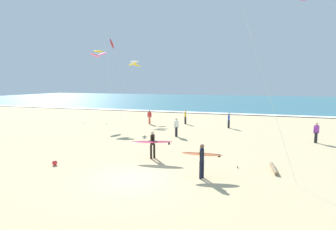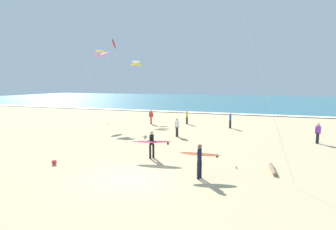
# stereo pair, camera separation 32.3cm
# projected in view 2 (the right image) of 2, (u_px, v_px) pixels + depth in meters

# --- Properties ---
(ground_plane) EXTENTS (160.00, 160.00, 0.00)m
(ground_plane) POSITION_uv_depth(u_px,v_px,m) (129.00, 179.00, 12.78)
(ground_plane) COLOR tan
(ocean_water) EXTENTS (160.00, 60.00, 0.08)m
(ocean_water) POSITION_uv_depth(u_px,v_px,m) (235.00, 101.00, 67.52)
(ocean_water) COLOR #336B7A
(ocean_water) RESTS_ON ground
(shoreline_foam) EXTENTS (160.00, 1.75, 0.01)m
(shoreline_foam) POSITION_uv_depth(u_px,v_px,m) (218.00, 113.00, 39.68)
(shoreline_foam) COLOR white
(shoreline_foam) RESTS_ON ocean_water
(surfer_lead) EXTENTS (2.61, 1.11, 1.71)m
(surfer_lead) POSITION_uv_depth(u_px,v_px,m) (151.00, 142.00, 15.91)
(surfer_lead) COLOR black
(surfer_lead) RESTS_ON ground
(surfer_trailing) EXTENTS (2.10, 1.07, 1.71)m
(surfer_trailing) POSITION_uv_depth(u_px,v_px,m) (200.00, 157.00, 12.83)
(surfer_trailing) COLOR black
(surfer_trailing) RESTS_ON ground
(kite_arc_ivory_near) EXTENTS (2.90, 2.62, 7.46)m
(kite_arc_ivory_near) POSITION_uv_depth(u_px,v_px,m) (137.00, 64.00, 34.10)
(kite_arc_ivory_near) COLOR yellow
(kite_arc_ivory_near) RESTS_ON ground
(kite_arc_golden_mid) EXTENTS (2.89, 3.01, 8.35)m
(kite_arc_golden_mid) POSITION_uv_depth(u_px,v_px,m) (101.00, 54.00, 30.51)
(kite_arc_golden_mid) COLOR pink
(kite_arc_golden_mid) RESTS_ON ground
(kite_delta_scarlet_high) EXTENTS (1.49, 4.20, 10.00)m
(kite_delta_scarlet_high) POSITION_uv_depth(u_px,v_px,m) (114.00, 44.00, 32.06)
(kite_delta_scarlet_high) COLOR red
(kite_delta_scarlet_high) RESTS_ON ground
(bystander_red_top) EXTENTS (0.50, 0.22, 1.59)m
(bystander_red_top) POSITION_uv_depth(u_px,v_px,m) (151.00, 117.00, 29.65)
(bystander_red_top) COLOR #D8593F
(bystander_red_top) RESTS_ON ground
(bystander_yellow_top) EXTENTS (0.26, 0.49, 1.59)m
(bystander_yellow_top) POSITION_uv_depth(u_px,v_px,m) (187.00, 117.00, 29.67)
(bystander_yellow_top) COLOR black
(bystander_yellow_top) RESTS_ON ground
(bystander_blue_top) EXTENTS (0.22, 0.50, 1.59)m
(bystander_blue_top) POSITION_uv_depth(u_px,v_px,m) (230.00, 120.00, 26.90)
(bystander_blue_top) COLOR black
(bystander_blue_top) RESTS_ON ground
(bystander_white_top) EXTENTS (0.33, 0.43, 1.59)m
(bystander_white_top) POSITION_uv_depth(u_px,v_px,m) (177.00, 127.00, 22.69)
(bystander_white_top) COLOR black
(bystander_white_top) RESTS_ON ground
(bystander_purple_top) EXTENTS (0.44, 0.32, 1.59)m
(bystander_purple_top) POSITION_uv_depth(u_px,v_px,m) (318.00, 133.00, 20.08)
(bystander_purple_top) COLOR black
(bystander_purple_top) RESTS_ON ground
(beach_ball) EXTENTS (0.28, 0.28, 0.28)m
(beach_ball) POSITION_uv_depth(u_px,v_px,m) (54.00, 162.00, 14.93)
(beach_ball) COLOR red
(beach_ball) RESTS_ON ground
(driftwood_log) EXTENTS (0.35, 1.70, 0.20)m
(driftwood_log) POSITION_uv_depth(u_px,v_px,m) (273.00, 169.00, 13.84)
(driftwood_log) COLOR #846B4C
(driftwood_log) RESTS_ON ground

